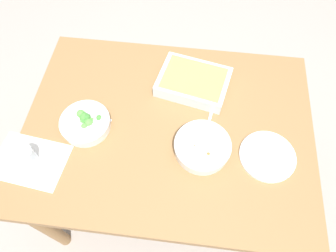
{
  "coord_description": "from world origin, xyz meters",
  "views": [
    {
      "loc": [
        -0.08,
        0.64,
        1.85
      ],
      "look_at": [
        0.0,
        0.0,
        0.74
      ],
      "focal_mm": 33.04,
      "sensor_mm": 36.0,
      "label": 1
    }
  ],
  "objects_px": {
    "broccoli_bowl": "(85,123)",
    "spoon_by_broccoli": "(97,124)",
    "drink_cup": "(26,157)",
    "spoon_by_stew": "(207,129)",
    "spoon_spare": "(33,170)",
    "side_plate": "(267,156)",
    "stew_bowl": "(202,147)",
    "baking_dish": "(193,81)"
  },
  "relations": [
    {
      "from": "baking_dish",
      "to": "drink_cup",
      "type": "distance_m",
      "value": 0.75
    },
    {
      "from": "baking_dish",
      "to": "spoon_spare",
      "type": "relative_size",
      "value": 2.24
    },
    {
      "from": "stew_bowl",
      "to": "spoon_spare",
      "type": "height_order",
      "value": "stew_bowl"
    },
    {
      "from": "side_plate",
      "to": "spoon_spare",
      "type": "height_order",
      "value": "side_plate"
    },
    {
      "from": "baking_dish",
      "to": "spoon_by_stew",
      "type": "distance_m",
      "value": 0.23
    },
    {
      "from": "spoon_by_stew",
      "to": "spoon_by_broccoli",
      "type": "height_order",
      "value": "same"
    },
    {
      "from": "broccoli_bowl",
      "to": "baking_dish",
      "type": "height_order",
      "value": "broccoli_bowl"
    },
    {
      "from": "broccoli_bowl",
      "to": "spoon_by_broccoli",
      "type": "bearing_deg",
      "value": -158.32
    },
    {
      "from": "baking_dish",
      "to": "broccoli_bowl",
      "type": "bearing_deg",
      "value": 31.9
    },
    {
      "from": "drink_cup",
      "to": "baking_dish",
      "type": "bearing_deg",
      "value": -143.73
    },
    {
      "from": "broccoli_bowl",
      "to": "side_plate",
      "type": "distance_m",
      "value": 0.74
    },
    {
      "from": "spoon_by_stew",
      "to": "spoon_by_broccoli",
      "type": "relative_size",
      "value": 1.04
    },
    {
      "from": "side_plate",
      "to": "spoon_spare",
      "type": "bearing_deg",
      "value": 10.43
    },
    {
      "from": "spoon_spare",
      "to": "spoon_by_stew",
      "type": "bearing_deg",
      "value": -158.44
    },
    {
      "from": "stew_bowl",
      "to": "spoon_by_broccoli",
      "type": "bearing_deg",
      "value": -8.8
    },
    {
      "from": "baking_dish",
      "to": "side_plate",
      "type": "bearing_deg",
      "value": 135.56
    },
    {
      "from": "drink_cup",
      "to": "side_plate",
      "type": "height_order",
      "value": "drink_cup"
    },
    {
      "from": "drink_cup",
      "to": "spoon_spare",
      "type": "xyz_separation_m",
      "value": [
        -0.03,
        0.03,
        -0.03
      ]
    },
    {
      "from": "stew_bowl",
      "to": "spoon_by_broccoli",
      "type": "height_order",
      "value": "stew_bowl"
    },
    {
      "from": "broccoli_bowl",
      "to": "drink_cup",
      "type": "height_order",
      "value": "drink_cup"
    },
    {
      "from": "spoon_by_broccoli",
      "to": "spoon_by_stew",
      "type": "bearing_deg",
      "value": -176.59
    },
    {
      "from": "stew_bowl",
      "to": "spoon_spare",
      "type": "relative_size",
      "value": 1.47
    },
    {
      "from": "stew_bowl",
      "to": "spoon_spare",
      "type": "distance_m",
      "value": 0.66
    },
    {
      "from": "side_plate",
      "to": "broccoli_bowl",
      "type": "bearing_deg",
      "value": -3.86
    },
    {
      "from": "drink_cup",
      "to": "spoon_spare",
      "type": "height_order",
      "value": "drink_cup"
    },
    {
      "from": "broccoli_bowl",
      "to": "spoon_spare",
      "type": "relative_size",
      "value": 1.36
    },
    {
      "from": "spoon_by_stew",
      "to": "spoon_by_broccoli",
      "type": "distance_m",
      "value": 0.46
    },
    {
      "from": "baking_dish",
      "to": "drink_cup",
      "type": "bearing_deg",
      "value": 36.27
    },
    {
      "from": "drink_cup",
      "to": "spoon_by_broccoli",
      "type": "height_order",
      "value": "drink_cup"
    },
    {
      "from": "baking_dish",
      "to": "side_plate",
      "type": "relative_size",
      "value": 1.54
    },
    {
      "from": "spoon_by_broccoli",
      "to": "spoon_spare",
      "type": "xyz_separation_m",
      "value": [
        0.19,
        0.23,
        0.0
      ]
    },
    {
      "from": "baking_dish",
      "to": "spoon_spare",
      "type": "bearing_deg",
      "value": 39.58
    },
    {
      "from": "drink_cup",
      "to": "spoon_by_stew",
      "type": "relative_size",
      "value": 0.48
    },
    {
      "from": "stew_bowl",
      "to": "baking_dish",
      "type": "xyz_separation_m",
      "value": [
        0.06,
        -0.31,
        0.0
      ]
    },
    {
      "from": "broccoli_bowl",
      "to": "baking_dish",
      "type": "distance_m",
      "value": 0.49
    },
    {
      "from": "spoon_by_stew",
      "to": "spoon_spare",
      "type": "distance_m",
      "value": 0.7
    },
    {
      "from": "stew_bowl",
      "to": "side_plate",
      "type": "relative_size",
      "value": 1.01
    },
    {
      "from": "side_plate",
      "to": "spoon_by_stew",
      "type": "distance_m",
      "value": 0.26
    },
    {
      "from": "stew_bowl",
      "to": "broccoli_bowl",
      "type": "bearing_deg",
      "value": -6.24
    },
    {
      "from": "stew_bowl",
      "to": "side_plate",
      "type": "bearing_deg",
      "value": -179.41
    },
    {
      "from": "drink_cup",
      "to": "stew_bowl",
      "type": "bearing_deg",
      "value": -169.11
    },
    {
      "from": "stew_bowl",
      "to": "drink_cup",
      "type": "height_order",
      "value": "drink_cup"
    }
  ]
}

